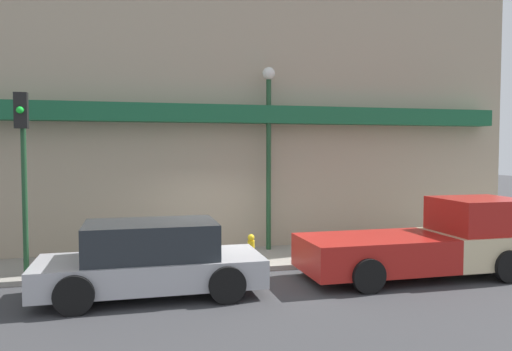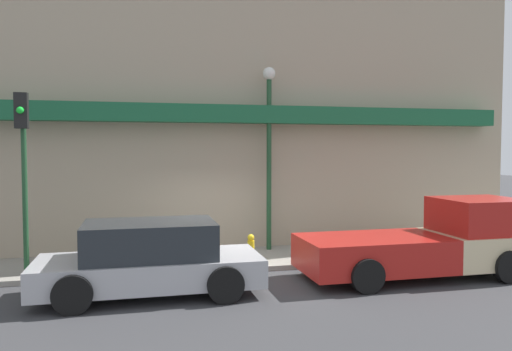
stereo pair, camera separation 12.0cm
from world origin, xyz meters
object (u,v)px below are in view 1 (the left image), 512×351
(pickup_truck, at_px, (432,242))
(parked_car, at_px, (151,259))
(fire_hydrant, at_px, (251,248))
(street_lamp, at_px, (269,135))
(traffic_light, at_px, (23,152))

(pickup_truck, bearing_deg, parked_car, 178.07)
(fire_hydrant, bearing_deg, street_lamp, 59.24)
(fire_hydrant, bearing_deg, traffic_light, -178.84)
(traffic_light, bearing_deg, street_lamp, 14.25)
(pickup_truck, relative_size, traffic_light, 1.35)
(fire_hydrant, xyz_separation_m, street_lamp, (0.87, 1.47, 2.94))
(parked_car, height_order, fire_hydrant, parked_car)
(parked_car, xyz_separation_m, street_lamp, (3.45, 3.38, 2.67))
(parked_car, distance_m, street_lamp, 5.52)
(parked_car, xyz_separation_m, traffic_light, (-2.74, 1.80, 2.22))
(street_lamp, relative_size, traffic_light, 1.26)
(parked_car, relative_size, fire_hydrant, 6.36)
(parked_car, bearing_deg, pickup_truck, -1.13)
(parked_car, bearing_deg, fire_hydrant, 35.35)
(parked_car, xyz_separation_m, fire_hydrant, (2.58, 1.91, -0.26))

